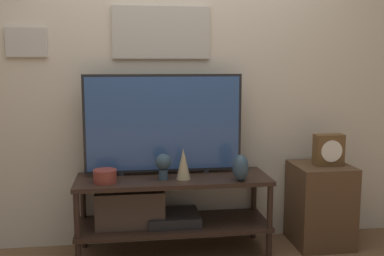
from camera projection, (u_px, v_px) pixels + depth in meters
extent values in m
cube|color=beige|center=(169.00, 62.00, 3.28)|extent=(6.40, 0.06, 2.70)
cube|color=#B2ADA3|center=(161.00, 33.00, 3.20)|extent=(0.70, 0.02, 0.37)
cube|color=#B2BCC6|center=(161.00, 33.00, 3.20)|extent=(0.66, 0.01, 0.33)
cube|color=#B7B2A8|center=(26.00, 42.00, 3.08)|extent=(0.28, 0.02, 0.20)
cube|color=white|center=(26.00, 42.00, 3.08)|extent=(0.24, 0.01, 0.16)
cube|color=black|center=(173.00, 179.00, 3.12)|extent=(1.34, 0.45, 0.03)
cube|color=black|center=(173.00, 224.00, 3.17)|extent=(1.34, 0.45, 0.03)
cylinder|color=black|center=(77.00, 230.00, 2.88)|extent=(0.04, 0.04, 0.56)
cylinder|color=black|center=(270.00, 221.00, 3.06)|extent=(0.04, 0.04, 0.56)
cylinder|color=black|center=(83.00, 211.00, 3.27)|extent=(0.04, 0.04, 0.56)
cylinder|color=black|center=(254.00, 203.00, 3.44)|extent=(0.04, 0.04, 0.56)
cube|color=black|center=(173.00, 218.00, 3.16)|extent=(0.36, 0.32, 0.07)
cube|color=#47382D|center=(130.00, 207.00, 3.11)|extent=(0.47, 0.25, 0.25)
cylinder|color=black|center=(121.00, 174.00, 3.17)|extent=(0.05, 0.05, 0.02)
cylinder|color=black|center=(206.00, 171.00, 3.26)|extent=(0.05, 0.05, 0.02)
cube|color=black|center=(164.00, 123.00, 3.16)|extent=(1.11, 0.04, 0.69)
cube|color=#33518C|center=(164.00, 124.00, 3.15)|extent=(1.08, 0.01, 0.65)
cylinder|color=brown|center=(105.00, 176.00, 2.97)|extent=(0.16, 0.16, 0.09)
cone|color=tan|center=(183.00, 164.00, 3.06)|extent=(0.10, 0.10, 0.21)
ellipsoid|color=#2D4251|center=(241.00, 168.00, 3.02)|extent=(0.11, 0.13, 0.18)
cylinder|color=#2D4251|center=(163.00, 175.00, 3.05)|extent=(0.06, 0.06, 0.07)
sphere|color=#2D4251|center=(163.00, 162.00, 3.04)|extent=(0.11, 0.11, 0.11)
cube|color=#513823|center=(320.00, 204.00, 3.33)|extent=(0.41, 0.41, 0.60)
cube|color=brown|center=(329.00, 150.00, 3.26)|extent=(0.21, 0.10, 0.23)
cylinder|color=white|center=(332.00, 151.00, 3.21)|extent=(0.16, 0.01, 0.16)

